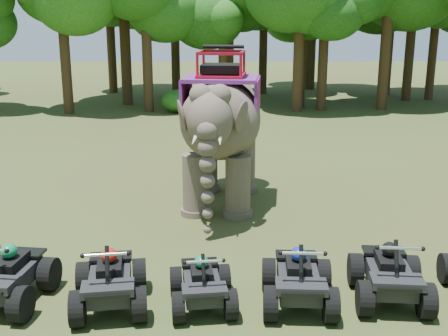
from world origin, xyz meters
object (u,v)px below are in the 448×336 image
at_px(atv_2, 202,277).
at_px(atv_4, 390,267).
at_px(elephant, 221,127).
at_px(atv_0, 6,269).
at_px(atv_1, 109,273).
at_px(atv_3, 299,272).

xyz_separation_m(atv_2, atv_4, (3.52, 0.22, 0.10)).
bearing_deg(elephant, atv_4, -54.61).
relative_size(elephant, atv_0, 2.82).
relative_size(atv_1, atv_2, 1.15).
relative_size(atv_0, atv_3, 1.03).
bearing_deg(elephant, atv_0, -117.83).
height_order(atv_3, atv_4, atv_4).
height_order(atv_1, atv_4, atv_4).
distance_m(atv_1, atv_4, 5.23).
bearing_deg(atv_4, atv_2, -171.43).
bearing_deg(atv_2, atv_4, -3.23).
distance_m(atv_0, atv_1, 1.95).
bearing_deg(atv_0, atv_2, 4.94).
bearing_deg(atv_3, elephant, 106.70).
distance_m(atv_0, atv_4, 7.17).
bearing_deg(atv_1, atv_0, 167.22).
bearing_deg(atv_1, atv_2, -7.81).
relative_size(elephant, atv_3, 2.91).
relative_size(atv_2, atv_3, 0.88).
bearing_deg(atv_2, atv_0, 170.91).
bearing_deg(atv_0, atv_3, 6.29).
bearing_deg(atv_4, atv_0, -174.41).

